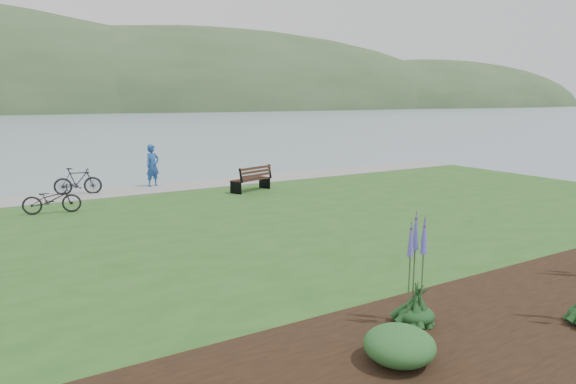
{
  "coord_description": "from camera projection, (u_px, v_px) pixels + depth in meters",
  "views": [
    {
      "loc": [
        -6.79,
        -14.57,
        4.21
      ],
      "look_at": [
        1.53,
        -0.92,
        1.3
      ],
      "focal_mm": 32.0,
      "sensor_mm": 36.0,
      "label": 1
    }
  ],
  "objects": [
    {
      "name": "lawn",
      "position": [
        262.0,
        240.0,
        14.76
      ],
      "size": [
        34.0,
        20.0,
        0.4
      ],
      "primitive_type": "cube",
      "color": "#25501C",
      "rests_on": "ground"
    },
    {
      "name": "far_hillside",
      "position": [
        67.0,
        112.0,
        169.53
      ],
      "size": [
        580.0,
        80.0,
        38.0
      ],
      "primitive_type": null,
      "color": "#314B2A",
      "rests_on": "ground"
    },
    {
      "name": "shoreline_path",
      "position": [
        164.0,
        188.0,
        22.2
      ],
      "size": [
        34.0,
        2.2,
        0.03
      ],
      "primitive_type": "cube",
      "color": "gray",
      "rests_on": "lawn"
    },
    {
      "name": "echium_4",
      "position": [
        418.0,
        270.0,
        8.57
      ],
      "size": [
        0.62,
        0.62,
        2.31
      ],
      "color": "#133618",
      "rests_on": "garden_bed"
    },
    {
      "name": "bicycle_a",
      "position": [
        52.0,
        199.0,
        17.25
      ],
      "size": [
        0.96,
        1.93,
        0.97
      ],
      "primitive_type": "imported",
      "rotation": [
        0.0,
        0.0,
        1.39
      ],
      "color": "black",
      "rests_on": "lawn"
    },
    {
      "name": "bicycle_b",
      "position": [
        78.0,
        181.0,
        20.57
      ],
      "size": [
        0.98,
        1.9,
        1.1
      ],
      "primitive_type": "imported",
      "rotation": [
        0.0,
        0.0,
        1.31
      ],
      "color": "black",
      "rests_on": "lawn"
    },
    {
      "name": "park_bench",
      "position": [
        252.0,
        178.0,
        21.39
      ],
      "size": [
        1.9,
        1.23,
        1.1
      ],
      "rotation": [
        0.0,
        0.0,
        0.31
      ],
      "color": "black",
      "rests_on": "lawn"
    },
    {
      "name": "person",
      "position": [
        152.0,
        162.0,
        22.37
      ],
      "size": [
        0.94,
        0.81,
        2.18
      ],
      "primitive_type": "imported",
      "rotation": [
        0.0,
        0.0,
        0.39
      ],
      "color": "navy",
      "rests_on": "lawn"
    },
    {
      "name": "ground",
      "position": [
        233.0,
        232.0,
        16.48
      ],
      "size": [
        600.0,
        600.0,
        0.0
      ],
      "primitive_type": "plane",
      "color": "slate",
      "rests_on": "ground"
    },
    {
      "name": "shrub_0",
      "position": [
        399.0,
        345.0,
        7.41
      ],
      "size": [
        1.05,
        1.05,
        0.53
      ],
      "primitive_type": "ellipsoid",
      "color": "#1E4C21",
      "rests_on": "garden_bed"
    }
  ]
}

